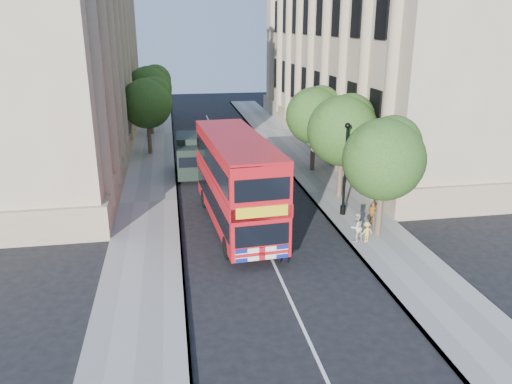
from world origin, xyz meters
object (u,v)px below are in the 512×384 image
double_decker_bus (237,180)px  police_constable (284,242)px  box_van (192,157)px  lamp_post (345,173)px  woman_pedestrian (357,227)px

double_decker_bus → police_constable: bearing=-75.8°
box_van → police_constable: 14.84m
lamp_post → police_constable: size_ratio=2.57×
police_constable → woman_pedestrian: bearing=-158.6°
lamp_post → double_decker_bus: 6.05m
double_decker_bus → box_van: double_decker_bus is taller
lamp_post → woman_pedestrian: (-0.60, -3.64, -1.65)m
box_van → police_constable: box_van is taller
double_decker_bus → lamp_post: bearing=0.8°
double_decker_bus → box_van: 10.24m
double_decker_bus → police_constable: (1.49, -4.46, -1.61)m
lamp_post → box_van: lamp_post is taller
woman_pedestrian → lamp_post: bearing=-121.5°
double_decker_bus → woman_pedestrian: size_ratio=7.08×
woman_pedestrian → police_constable: bearing=-3.0°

